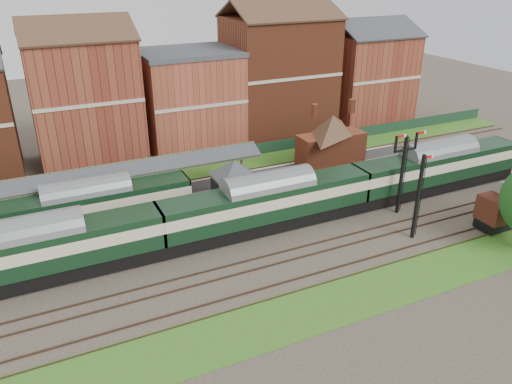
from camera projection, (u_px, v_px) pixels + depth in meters
name	position (u px, v px, depth m)	size (l,w,h in m)	color
ground	(278.00, 226.00, 47.02)	(160.00, 160.00, 0.00)	#473D33
grass_back	(217.00, 168.00, 60.11)	(90.00, 4.50, 0.06)	#2D6619
grass_front	(353.00, 296.00, 37.17)	(90.00, 5.00, 0.06)	#2D6619
fence	(211.00, 157.00, 61.44)	(90.00, 0.12, 1.50)	#193823
platform	(194.00, 192.00, 52.86)	(55.00, 3.40, 1.00)	#2D2D2D
signal_box	(235.00, 188.00, 47.17)	(5.40, 5.40, 6.00)	#5F7150
brick_hut	(307.00, 192.00, 51.11)	(3.20, 2.64, 2.94)	maroon
station_building	(331.00, 138.00, 57.97)	(8.10, 8.10, 5.90)	brown
canopy	(134.00, 165.00, 48.81)	(26.00, 3.89, 4.08)	#475032
semaphore_bracket	(403.00, 169.00, 47.67)	(3.60, 0.25, 8.18)	black
semaphore_siding	(418.00, 196.00, 43.40)	(1.23, 0.25, 8.00)	black
town_backdrop	(189.00, 94.00, 64.46)	(69.00, 10.00, 16.00)	brown
dmu_train	(268.00, 203.00, 45.45)	(60.55, 3.18, 4.65)	black
platform_railcar	(89.00, 207.00, 45.09)	(18.61, 2.93, 4.29)	black
goods_van_b	(508.00, 207.00, 46.27)	(5.84, 2.53, 3.54)	black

